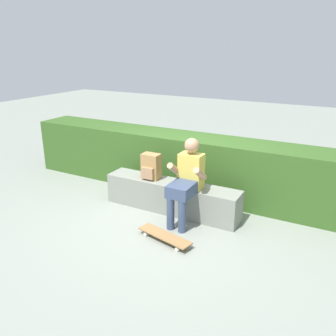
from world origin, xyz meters
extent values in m
plane|color=gray|center=(0.00, 0.00, 0.00)|extent=(24.00, 24.00, 0.00)
cube|color=gray|center=(0.00, 0.33, 0.24)|extent=(2.16, 0.40, 0.47)
cube|color=gold|center=(0.35, 0.27, 0.73)|extent=(0.34, 0.22, 0.52)
sphere|color=tan|center=(0.35, 0.27, 1.12)|extent=(0.21, 0.21, 0.21)
cube|color=#384766|center=(0.35, -0.04, 0.56)|extent=(0.32, 0.40, 0.17)
cylinder|color=#384766|center=(0.26, -0.19, 0.24)|extent=(0.11, 0.11, 0.47)
cylinder|color=#384766|center=(0.44, -0.19, 0.24)|extent=(0.11, 0.11, 0.47)
cylinder|color=tan|center=(0.15, 0.13, 0.77)|extent=(0.09, 0.33, 0.27)
cylinder|color=tan|center=(0.55, 0.13, 0.77)|extent=(0.09, 0.33, 0.27)
cube|color=olive|center=(0.35, -0.53, 0.08)|extent=(0.82, 0.38, 0.02)
cylinder|color=silver|center=(0.64, -0.52, 0.03)|extent=(0.06, 0.04, 0.05)
cylinder|color=silver|center=(0.60, -0.66, 0.03)|extent=(0.06, 0.04, 0.05)
cylinder|color=silver|center=(0.09, -0.39, 0.03)|extent=(0.06, 0.04, 0.05)
cylinder|color=silver|center=(0.06, -0.53, 0.03)|extent=(0.06, 0.04, 0.05)
cube|color=#A37A47|center=(-0.36, 0.33, 0.67)|extent=(0.28, 0.18, 0.40)
cube|color=#A57B57|center=(-0.36, 0.21, 0.59)|extent=(0.20, 0.05, 0.18)
cube|color=#335720|center=(-0.17, 1.17, 0.50)|extent=(6.15, 0.73, 1.00)
camera|label=1|loc=(2.34, -4.09, 2.45)|focal=37.65mm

